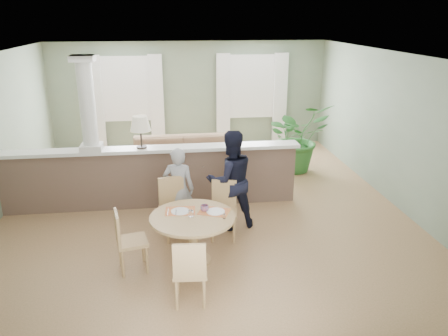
{
  "coord_description": "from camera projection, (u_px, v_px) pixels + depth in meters",
  "views": [
    {
      "loc": [
        -0.55,
        -7.24,
        3.31
      ],
      "look_at": [
        0.25,
        -1.0,
        1.1
      ],
      "focal_mm": 35.0,
      "sensor_mm": 36.0,
      "label": 1
    }
  ],
  "objects": [
    {
      "name": "ground",
      "position": [
        204.0,
        207.0,
        7.94
      ],
      "size": [
        8.0,
        8.0,
        0.0
      ],
      "primitive_type": "plane",
      "color": "tan",
      "rests_on": "ground"
    },
    {
      "name": "room_shell",
      "position": [
        198.0,
        102.0,
        7.92
      ],
      "size": [
        7.02,
        8.02,
        2.71
      ],
      "color": "gray",
      "rests_on": "ground"
    },
    {
      "name": "pony_wall",
      "position": [
        147.0,
        169.0,
        7.77
      ],
      "size": [
        5.32,
        0.38,
        2.7
      ],
      "color": "brown",
      "rests_on": "ground"
    },
    {
      "name": "sofa",
      "position": [
        184.0,
        158.0,
        9.38
      ],
      "size": [
        2.8,
        1.12,
        0.81
      ],
      "primitive_type": "imported",
      "rotation": [
        0.0,
        0.0,
        0.01
      ],
      "color": "#92714F",
      "rests_on": "ground"
    },
    {
      "name": "houseplant",
      "position": [
        297.0,
        137.0,
        9.61
      ],
      "size": [
        1.67,
        1.55,
        1.53
      ],
      "primitive_type": "imported",
      "rotation": [
        0.0,
        0.0,
        0.3
      ],
      "color": "#2B6B2A",
      "rests_on": "ground"
    },
    {
      "name": "dining_table",
      "position": [
        193.0,
        225.0,
        6.02
      ],
      "size": [
        1.18,
        1.18,
        0.8
      ],
      "rotation": [
        0.0,
        0.0,
        -0.05
      ],
      "color": "tan",
      "rests_on": "ground"
    },
    {
      "name": "chair_far_boy",
      "position": [
        174.0,
        204.0,
        6.8
      ],
      "size": [
        0.52,
        0.52,
        0.94
      ],
      "rotation": [
        0.0,
        0.0,
        0.25
      ],
      "color": "tan",
      "rests_on": "ground"
    },
    {
      "name": "chair_far_man",
      "position": [
        224.0,
        207.0,
        6.77
      ],
      "size": [
        0.47,
        0.47,
        0.9
      ],
      "rotation": [
        0.0,
        0.0,
        -0.17
      ],
      "color": "tan",
      "rests_on": "ground"
    },
    {
      "name": "chair_near",
      "position": [
        190.0,
        269.0,
        5.12
      ],
      "size": [
        0.43,
        0.43,
        0.89
      ],
      "rotation": [
        0.0,
        0.0,
        3.07
      ],
      "color": "tan",
      "rests_on": "ground"
    },
    {
      "name": "chair_side",
      "position": [
        127.0,
        238.0,
        5.84
      ],
      "size": [
        0.46,
        0.46,
        0.87
      ],
      "rotation": [
        0.0,
        0.0,
        1.77
      ],
      "color": "tan",
      "rests_on": "ground"
    },
    {
      "name": "child_person",
      "position": [
        179.0,
        189.0,
        6.96
      ],
      "size": [
        0.55,
        0.42,
        1.37
      ],
      "primitive_type": "imported",
      "rotation": [
        0.0,
        0.0,
        2.95
      ],
      "color": "gray",
      "rests_on": "ground"
    },
    {
      "name": "man_person",
      "position": [
        231.0,
        180.0,
        6.98
      ],
      "size": [
        0.9,
        0.76,
        1.63
      ],
      "primitive_type": "imported",
      "rotation": [
        0.0,
        0.0,
        3.34
      ],
      "color": "black",
      "rests_on": "ground"
    }
  ]
}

